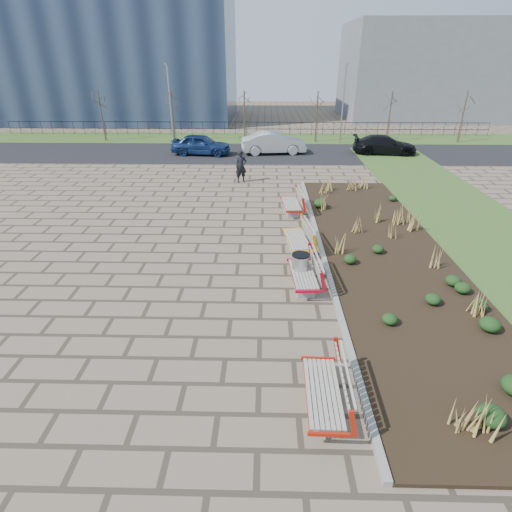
{
  "coord_description": "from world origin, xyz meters",
  "views": [
    {
      "loc": [
        1.76,
        -8.37,
        6.64
      ],
      "look_at": [
        1.5,
        3.0,
        0.9
      ],
      "focal_mm": 28.0,
      "sensor_mm": 36.0,
      "label": 1
    }
  ],
  "objects_px": {
    "car_black": "(385,145)",
    "bench_b": "(303,272)",
    "pedestrian": "(241,167)",
    "car_silver": "(274,143)",
    "car_blue": "(201,144)",
    "lamp_west": "(170,104)",
    "bench_a": "(323,389)",
    "bench_d": "(291,202)",
    "litter_bin": "(300,268)",
    "lamp_east": "(343,105)",
    "bench_c": "(297,238)"
  },
  "relations": [
    {
      "from": "car_black",
      "to": "lamp_east",
      "type": "relative_size",
      "value": 0.77
    },
    {
      "from": "bench_b",
      "to": "lamp_east",
      "type": "relative_size",
      "value": 0.35
    },
    {
      "from": "bench_c",
      "to": "lamp_east",
      "type": "distance_m",
      "value": 21.39
    },
    {
      "from": "bench_d",
      "to": "lamp_west",
      "type": "xyz_separation_m",
      "value": [
        -9.0,
        16.63,
        2.54
      ]
    },
    {
      "from": "litter_bin",
      "to": "car_black",
      "type": "bearing_deg",
      "value": 67.9
    },
    {
      "from": "bench_a",
      "to": "car_blue",
      "type": "distance_m",
      "value": 24.46
    },
    {
      "from": "bench_d",
      "to": "litter_bin",
      "type": "xyz_separation_m",
      "value": [
        -0.08,
        -6.37,
        -0.02
      ]
    },
    {
      "from": "lamp_east",
      "to": "car_silver",
      "type": "bearing_deg",
      "value": -143.88
    },
    {
      "from": "litter_bin",
      "to": "lamp_east",
      "type": "relative_size",
      "value": 0.16
    },
    {
      "from": "bench_d",
      "to": "car_blue",
      "type": "xyz_separation_m",
      "value": [
        -5.97,
        12.08,
        0.25
      ]
    },
    {
      "from": "bench_c",
      "to": "lamp_west",
      "type": "relative_size",
      "value": 0.35
    },
    {
      "from": "pedestrian",
      "to": "car_silver",
      "type": "height_order",
      "value": "pedestrian"
    },
    {
      "from": "car_silver",
      "to": "bench_d",
      "type": "bearing_deg",
      "value": 176.15
    },
    {
      "from": "litter_bin",
      "to": "car_blue",
      "type": "height_order",
      "value": "car_blue"
    },
    {
      "from": "bench_c",
      "to": "lamp_west",
      "type": "distance_m",
      "value": 22.66
    },
    {
      "from": "car_silver",
      "to": "lamp_east",
      "type": "distance_m",
      "value": 7.31
    },
    {
      "from": "bench_c",
      "to": "car_blue",
      "type": "height_order",
      "value": "car_blue"
    },
    {
      "from": "bench_c",
      "to": "car_black",
      "type": "distance_m",
      "value": 18.26
    },
    {
      "from": "car_blue",
      "to": "car_black",
      "type": "xyz_separation_m",
      "value": [
        13.59,
        0.49,
        -0.06
      ]
    },
    {
      "from": "car_blue",
      "to": "bench_a",
      "type": "bearing_deg",
      "value": -160.02
    },
    {
      "from": "bench_b",
      "to": "lamp_east",
      "type": "height_order",
      "value": "lamp_east"
    },
    {
      "from": "car_blue",
      "to": "car_black",
      "type": "relative_size",
      "value": 0.93
    },
    {
      "from": "litter_bin",
      "to": "lamp_west",
      "type": "height_order",
      "value": "lamp_west"
    },
    {
      "from": "car_blue",
      "to": "lamp_west",
      "type": "distance_m",
      "value": 5.92
    },
    {
      "from": "pedestrian",
      "to": "bench_c",
      "type": "bearing_deg",
      "value": -93.09
    },
    {
      "from": "bench_d",
      "to": "lamp_west",
      "type": "height_order",
      "value": "lamp_west"
    },
    {
      "from": "bench_b",
      "to": "car_silver",
      "type": "xyz_separation_m",
      "value": [
        -0.62,
        19.21,
        0.3
      ]
    },
    {
      "from": "pedestrian",
      "to": "car_blue",
      "type": "bearing_deg",
      "value": 96.12
    },
    {
      "from": "lamp_east",
      "to": "litter_bin",
      "type": "bearing_deg",
      "value": -102.44
    },
    {
      "from": "bench_a",
      "to": "bench_d",
      "type": "bearing_deg",
      "value": 91.18
    },
    {
      "from": "bench_a",
      "to": "pedestrian",
      "type": "height_order",
      "value": "pedestrian"
    },
    {
      "from": "lamp_east",
      "to": "bench_d",
      "type": "bearing_deg",
      "value": -106.74
    },
    {
      "from": "bench_b",
      "to": "car_blue",
      "type": "bearing_deg",
      "value": 103.44
    },
    {
      "from": "bench_a",
      "to": "bench_c",
      "type": "xyz_separation_m",
      "value": [
        0.0,
        7.62,
        0.0
      ]
    },
    {
      "from": "bench_a",
      "to": "car_silver",
      "type": "xyz_separation_m",
      "value": [
        -0.62,
        24.16,
        0.3
      ]
    },
    {
      "from": "car_blue",
      "to": "lamp_west",
      "type": "bearing_deg",
      "value": 39.51
    },
    {
      "from": "bench_d",
      "to": "litter_bin",
      "type": "distance_m",
      "value": 6.37
    },
    {
      "from": "pedestrian",
      "to": "lamp_west",
      "type": "distance_m",
      "value": 13.43
    },
    {
      "from": "bench_c",
      "to": "car_silver",
      "type": "xyz_separation_m",
      "value": [
        -0.62,
        16.54,
        0.3
      ]
    },
    {
      "from": "car_blue",
      "to": "car_silver",
      "type": "distance_m",
      "value": 5.37
    },
    {
      "from": "litter_bin",
      "to": "lamp_west",
      "type": "distance_m",
      "value": 24.8
    },
    {
      "from": "bench_c",
      "to": "pedestrian",
      "type": "bearing_deg",
      "value": 98.52
    },
    {
      "from": "car_silver",
      "to": "lamp_west",
      "type": "height_order",
      "value": "lamp_west"
    },
    {
      "from": "bench_c",
      "to": "car_black",
      "type": "bearing_deg",
      "value": 57.7
    },
    {
      "from": "bench_b",
      "to": "lamp_east",
      "type": "xyz_separation_m",
      "value": [
        5.0,
        23.31,
        2.54
      ]
    },
    {
      "from": "car_black",
      "to": "bench_b",
      "type": "bearing_deg",
      "value": 163.89
    },
    {
      "from": "bench_a",
      "to": "car_silver",
      "type": "height_order",
      "value": "car_silver"
    },
    {
      "from": "pedestrian",
      "to": "lamp_west",
      "type": "bearing_deg",
      "value": 99.53
    },
    {
      "from": "bench_a",
      "to": "lamp_east",
      "type": "distance_m",
      "value": 28.82
    },
    {
      "from": "bench_d",
      "to": "car_blue",
      "type": "distance_m",
      "value": 13.48
    }
  ]
}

